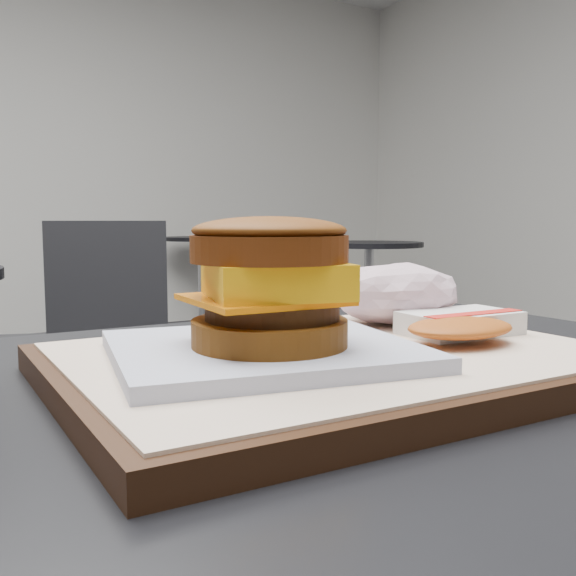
# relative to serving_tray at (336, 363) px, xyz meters

# --- Properties ---
(serving_tray) EXTENTS (0.38, 0.28, 0.02)m
(serving_tray) POSITION_rel_serving_tray_xyz_m (0.00, 0.00, 0.00)
(serving_tray) COLOR black
(serving_tray) RESTS_ON customer_table
(breakfast_sandwich) EXTENTS (0.22, 0.20, 0.09)m
(breakfast_sandwich) POSITION_rel_serving_tray_xyz_m (-0.06, -0.01, 0.05)
(breakfast_sandwich) COLOR silver
(breakfast_sandwich) RESTS_ON serving_tray
(hash_brown) EXTENTS (0.12, 0.09, 0.02)m
(hash_brown) POSITION_rel_serving_tray_xyz_m (0.11, -0.01, 0.02)
(hash_brown) COLOR silver
(hash_brown) RESTS_ON serving_tray
(crumpled_wrapper) EXTENTS (0.12, 0.09, 0.05)m
(crumpled_wrapper) POSITION_rel_serving_tray_xyz_m (0.11, 0.07, 0.04)
(crumpled_wrapper) COLOR white
(crumpled_wrapper) RESTS_ON serving_tray
(neighbor_chair) EXTENTS (0.65, 0.53, 0.88)m
(neighbor_chair) POSITION_rel_serving_tray_xyz_m (0.19, 1.81, -0.27)
(neighbor_chair) COLOR #A8A8AD
(neighbor_chair) RESTS_ON ground
(bg_table_near) EXTENTS (0.66, 0.66, 0.75)m
(bg_table_near) POSITION_rel_serving_tray_xyz_m (2.17, 2.79, -0.22)
(bg_table_near) COLOR black
(bg_table_near) RESTS_ON ground
(bg_table_far) EXTENTS (0.66, 0.66, 0.75)m
(bg_table_far) POSITION_rel_serving_tray_xyz_m (1.77, 4.49, -0.22)
(bg_table_far) COLOR black
(bg_table_far) RESTS_ON ground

